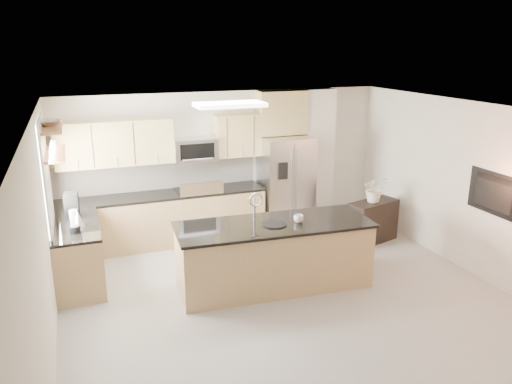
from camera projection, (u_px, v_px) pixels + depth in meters
name	position (u px, v px, depth m)	size (l,w,h in m)	color
floor	(297.00, 310.00, 6.64)	(6.50, 6.50, 0.00)	#999692
ceiling	(303.00, 115.00, 5.89)	(6.00, 6.50, 0.02)	white
wall_back	(225.00, 163.00, 9.19)	(6.00, 0.02, 2.60)	beige
wall_front	(506.00, 371.00, 3.34)	(6.00, 0.02, 2.60)	beige
wall_left	(42.00, 251.00, 5.27)	(0.02, 6.50, 2.60)	beige
wall_right	(487.00, 194.00, 7.26)	(0.02, 6.50, 2.60)	beige
back_counter	(164.00, 218.00, 8.73)	(3.55, 0.66, 1.44)	tan
left_counter	(78.00, 254.00, 7.28)	(0.66, 1.50, 0.92)	tan
range	(199.00, 214.00, 8.93)	(0.76, 0.64, 1.14)	black
upper_cabinets	(153.00, 141.00, 8.45)	(3.50, 0.33, 0.75)	tan
microwave	(195.00, 150.00, 8.71)	(0.76, 0.40, 0.40)	silver
refrigerator	(285.00, 184.00, 9.32)	(0.92, 0.78, 1.78)	silver
partition_column	(317.00, 157.00, 9.66)	(0.60, 0.30, 2.60)	silver
window	(46.00, 177.00, 6.84)	(0.04, 1.15, 1.65)	white
shelf_lower	(54.00, 154.00, 6.88)	(0.30, 1.20, 0.04)	brown
shelf_upper	(50.00, 127.00, 6.78)	(0.30, 1.20, 0.04)	brown
ceiling_fixture	(230.00, 105.00, 7.21)	(1.00, 0.50, 0.06)	white
island	(274.00, 254.00, 7.20)	(2.85, 1.18, 1.39)	tan
credenza	(373.00, 221.00, 8.87)	(0.93, 0.39, 0.74)	black
cup	(299.00, 219.00, 7.09)	(0.14, 0.14, 0.11)	white
platter	(275.00, 224.00, 7.00)	(0.34, 0.34, 0.02)	black
blender	(74.00, 223.00, 6.79)	(0.14, 0.14, 0.33)	black
kettle	(78.00, 218.00, 7.07)	(0.19, 0.19, 0.24)	silver
coffee_maker	(72.00, 206.00, 7.38)	(0.22, 0.26, 0.38)	black
bowl	(50.00, 122.00, 6.77)	(0.40, 0.40, 0.10)	silver
flower_vase	(376.00, 182.00, 8.66)	(0.64, 0.55, 0.71)	silver
television	(493.00, 195.00, 7.04)	(1.08, 0.14, 0.62)	black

